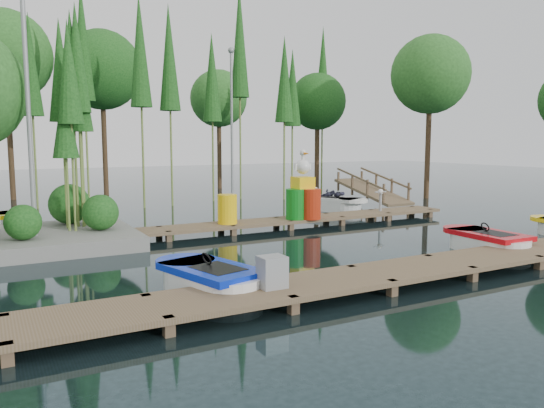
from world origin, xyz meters
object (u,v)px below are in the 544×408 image
boat_blue (210,281)px  boat_red (487,243)px  yellow_barrel (227,209)px  drum_cluster (304,198)px  utility_cabinet (272,272)px

boat_blue → boat_red: 7.76m
boat_blue → yellow_barrel: 6.63m
drum_cluster → boat_red: bearing=-69.8°
yellow_barrel → utility_cabinet: bearing=-107.6°
boat_blue → utility_cabinet: bearing=-70.8°
utility_cabinet → yellow_barrel: yellow_barrel is taller
boat_blue → boat_red: (7.76, 0.11, -0.01)m
boat_red → yellow_barrel: size_ratio=2.78×
boat_blue → drum_cluster: size_ratio=1.23×
boat_blue → utility_cabinet: utility_cabinet is taller
utility_cabinet → drum_cluster: drum_cluster is taller
boat_red → drum_cluster: size_ratio=1.11×
boat_blue → drum_cluster: (5.68, 5.75, 0.72)m
boat_blue → drum_cluster: drum_cluster is taller
utility_cabinet → boat_red: bearing=9.7°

